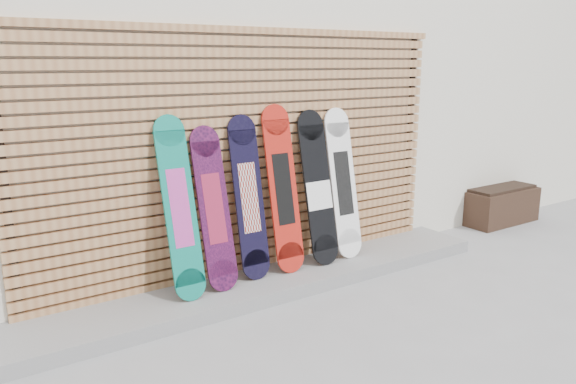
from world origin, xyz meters
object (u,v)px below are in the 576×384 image
Objects in this scene: snowboard_3 at (283,189)px; snowboard_5 at (343,183)px; snowboard_0 at (180,208)px; planter_box at (501,205)px; snowboard_2 at (249,198)px; snowboard_4 at (318,189)px; snowboard_1 at (214,209)px.

snowboard_3 is 1.04× the size of snowboard_5.
snowboard_0 is at bearing -178.36° from snowboard_3.
planter_box is 0.70× the size of snowboard_0.
snowboard_2 is at bearing -179.38° from planter_box.
snowboard_0 is at bearing -178.87° from planter_box.
snowboard_4 is 0.32m from snowboard_5.
snowboard_5 is at bearing -178.80° from planter_box.
snowboard_0 is 0.31m from snowboard_1.
snowboard_3 is at bearing 1.41° from snowboard_1.
planter_box is 0.72× the size of snowboard_4.
snowboard_2 is (0.67, 0.05, -0.02)m from snowboard_0.
snowboard_3 reaches higher than snowboard_0.
snowboard_5 is (1.72, 0.03, -0.01)m from snowboard_0.
planter_box is at bearing 1.13° from snowboard_0.
snowboard_3 reaches higher than planter_box.
planter_box is 3.41m from snowboard_3.
planter_box is 0.76× the size of snowboard_1.
snowboard_0 is 1.72m from snowboard_5.
snowboard_2 is 0.35m from snowboard_3.
snowboard_4 is at bearing -2.37° from snowboard_2.
snowboard_4 is at bearing -177.22° from snowboard_5.
planter_box is at bearing 0.98° from snowboard_3.
snowboard_4 is (1.09, 0.00, 0.03)m from snowboard_1.
snowboard_0 is at bearing -178.97° from snowboard_5.
snowboard_4 is at bearing -1.99° from snowboard_3.
snowboard_1 is at bearing -178.94° from planter_box.
snowboard_4 is (1.40, 0.02, -0.02)m from snowboard_0.
snowboard_0 is 1.08× the size of snowboard_1.
snowboard_3 reaches higher than snowboard_1.
snowboard_2 is (0.36, 0.03, 0.04)m from snowboard_1.
snowboard_3 is (-3.34, -0.06, 0.65)m from planter_box.
snowboard_5 is at bearing 0.78° from snowboard_1.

